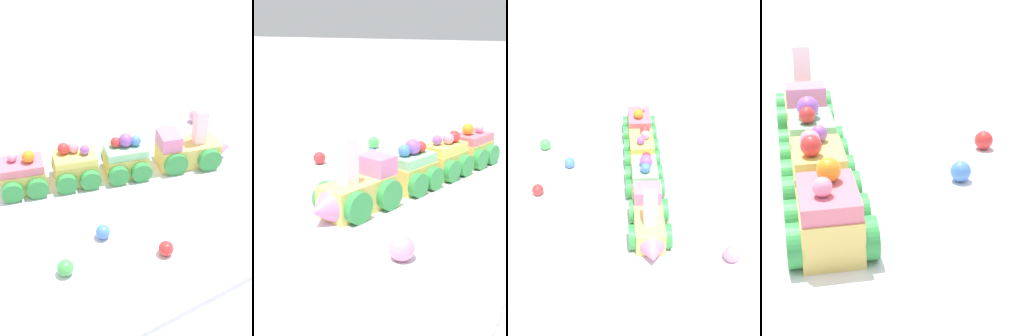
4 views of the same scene
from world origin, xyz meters
The scene contains 10 objects.
ground_plane centered at (0.00, 0.00, 0.00)m, with size 10.00×10.00×0.00m, color #B2B2B7.
display_board centered at (0.00, 0.00, 0.01)m, with size 0.70×0.45×0.01m, color white.
cake_train_locomotive centered at (0.13, 0.01, 0.04)m, with size 0.14×0.09×0.10m.
cake_car_mint centered at (0.02, 0.05, 0.04)m, with size 0.09×0.08×0.07m.
cake_car_lemon centered at (-0.06, 0.07, 0.04)m, with size 0.09×0.08×0.07m.
cake_car_strawberry centered at (-0.14, 0.09, 0.04)m, with size 0.09×0.08×0.07m.
gumball_pink centered at (0.21, 0.12, 0.03)m, with size 0.03×0.03×0.03m, color pink.
gumball_green centered at (-0.15, -0.10, 0.02)m, with size 0.02×0.02×0.02m, color #4CBC56.
gumball_red centered at (-0.03, -0.14, 0.02)m, with size 0.02×0.02×0.02m, color red.
gumball_blue centered at (-0.08, -0.07, 0.02)m, with size 0.02×0.02×0.02m, color #4C84E0.
Camera 3 is at (0.61, -0.17, 0.57)m, focal length 50.00 mm.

